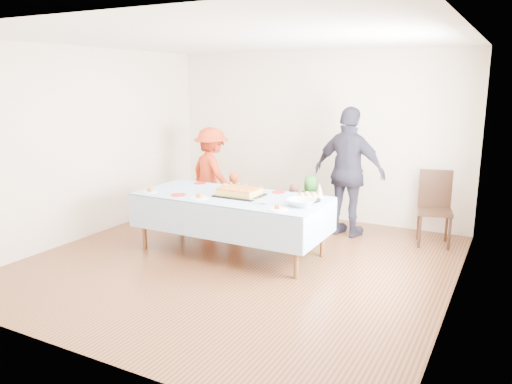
% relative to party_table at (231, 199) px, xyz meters
% --- Properties ---
extents(ground, '(5.00, 5.00, 0.00)m').
position_rel_party_table_xyz_m(ground, '(0.27, -0.28, -0.72)').
color(ground, '#4B2815').
rests_on(ground, ground).
extents(room_walls, '(5.04, 5.04, 2.72)m').
position_rel_party_table_xyz_m(room_walls, '(0.33, -0.27, 1.05)').
color(room_walls, beige).
rests_on(room_walls, ground).
extents(party_table, '(2.50, 1.10, 0.78)m').
position_rel_party_table_xyz_m(party_table, '(0.00, 0.00, 0.00)').
color(party_table, brown).
rests_on(party_table, ground).
extents(birthday_cake, '(0.58, 0.45, 0.10)m').
position_rel_party_table_xyz_m(birthday_cake, '(0.12, 0.02, 0.10)').
color(birthday_cake, black).
rests_on(birthday_cake, party_table).
extents(rolls_tray, '(0.32, 0.32, 0.10)m').
position_rel_party_table_xyz_m(rolls_tray, '(0.99, 0.20, 0.10)').
color(rolls_tray, black).
rests_on(rolls_tray, party_table).
extents(punch_bowl, '(0.35, 0.35, 0.09)m').
position_rel_party_table_xyz_m(punch_bowl, '(1.03, -0.10, 0.10)').
color(punch_bowl, silver).
rests_on(punch_bowl, party_table).
extents(party_hat, '(0.11, 0.11, 0.19)m').
position_rel_party_table_xyz_m(party_hat, '(1.06, 0.42, 0.15)').
color(party_hat, white).
rests_on(party_hat, party_table).
extents(fork_pile, '(0.24, 0.18, 0.07)m').
position_rel_party_table_xyz_m(fork_pile, '(0.55, -0.23, 0.09)').
color(fork_pile, white).
rests_on(fork_pile, party_table).
extents(plate_red_far_a, '(0.17, 0.17, 0.01)m').
position_rel_party_table_xyz_m(plate_red_far_a, '(-0.79, 0.44, 0.06)').
color(plate_red_far_a, red).
rests_on(plate_red_far_a, party_table).
extents(plate_red_far_b, '(0.18, 0.18, 0.01)m').
position_rel_party_table_xyz_m(plate_red_far_b, '(-0.30, 0.35, 0.06)').
color(plate_red_far_b, red).
rests_on(plate_red_far_b, party_table).
extents(plate_red_far_c, '(0.20, 0.20, 0.01)m').
position_rel_party_table_xyz_m(plate_red_far_c, '(-0.02, 0.39, 0.06)').
color(plate_red_far_c, red).
rests_on(plate_red_far_c, party_table).
extents(plate_red_far_d, '(0.17, 0.17, 0.01)m').
position_rel_party_table_xyz_m(plate_red_far_d, '(0.48, 0.43, 0.06)').
color(plate_red_far_d, red).
rests_on(plate_red_far_d, party_table).
extents(plate_red_near, '(0.20, 0.20, 0.01)m').
position_rel_party_table_xyz_m(plate_red_near, '(-0.60, -0.32, 0.06)').
color(plate_red_near, red).
rests_on(plate_red_near, party_table).
extents(plate_white_left, '(0.20, 0.20, 0.01)m').
position_rel_party_table_xyz_m(plate_white_left, '(-1.04, -0.36, 0.06)').
color(plate_white_left, white).
rests_on(plate_white_left, party_table).
extents(plate_white_mid, '(0.24, 0.24, 0.01)m').
position_rel_party_table_xyz_m(plate_white_mid, '(-0.26, -0.35, 0.06)').
color(plate_white_mid, white).
rests_on(plate_white_mid, party_table).
extents(plate_white_right, '(0.23, 0.23, 0.01)m').
position_rel_party_table_xyz_m(plate_white_right, '(0.86, -0.39, 0.06)').
color(plate_white_right, white).
rests_on(plate_white_right, party_table).
extents(dining_chair, '(0.53, 0.53, 1.02)m').
position_rel_party_table_xyz_m(dining_chair, '(2.29, 1.68, -0.15)').
color(dining_chair, black).
rests_on(dining_chair, ground).
extents(toddler_left, '(0.34, 0.25, 0.89)m').
position_rel_party_table_xyz_m(toddler_left, '(-0.52, 0.98, -0.28)').
color(toddler_left, '#BC4117').
rests_on(toddler_left, ground).
extents(toddler_mid, '(0.44, 0.31, 0.86)m').
position_rel_party_table_xyz_m(toddler_mid, '(0.56, 1.38, -0.29)').
color(toddler_mid, '#2D7C29').
rests_on(toddler_mid, ground).
extents(toddler_right, '(0.41, 0.35, 0.75)m').
position_rel_party_table_xyz_m(toddler_right, '(0.36, 1.20, -0.35)').
color(toddler_right, '#AB6550').
rests_on(toddler_right, ground).
extents(adult_left, '(1.12, 0.91, 1.51)m').
position_rel_party_table_xyz_m(adult_left, '(-1.12, 1.26, 0.03)').
color(adult_left, red).
rests_on(adult_left, ground).
extents(adult_right, '(1.16, 0.64, 1.88)m').
position_rel_party_table_xyz_m(adult_right, '(1.11, 1.46, 0.22)').
color(adult_right, '#292736').
rests_on(adult_right, ground).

